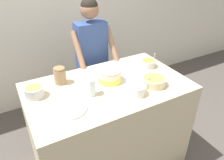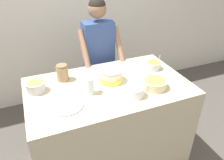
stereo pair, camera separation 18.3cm
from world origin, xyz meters
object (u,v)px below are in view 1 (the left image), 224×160
(frosting_bowl_olive, at_px, (154,81))
(drinking_glass, at_px, (91,87))
(frosting_bowl_yellow, at_px, (34,91))
(cake, at_px, (110,77))
(person_baker, at_px, (92,54))
(frosting_bowl_orange, at_px, (148,63))
(ceramic_plate, at_px, (70,109))
(frosting_bowl_white, at_px, (137,90))
(stoneware_jar, at_px, (60,76))

(frosting_bowl_olive, relative_size, drinking_glass, 1.47)
(frosting_bowl_olive, xyz_separation_m, frosting_bowl_yellow, (-0.94, 0.32, 0.01))
(frosting_bowl_yellow, height_order, drinking_glass, frosting_bowl_yellow)
(cake, distance_m, drinking_glass, 0.25)
(person_baker, xyz_separation_m, frosting_bowl_orange, (0.39, -0.49, 0.01))
(person_baker, relative_size, ceramic_plate, 6.17)
(person_baker, bearing_deg, frosting_bowl_white, -89.21)
(frosting_bowl_orange, bearing_deg, ceramic_plate, -162.91)
(cake, distance_m, stoneware_jar, 0.43)
(person_baker, relative_size, frosting_bowl_olive, 7.44)
(frosting_bowl_olive, height_order, frosting_bowl_orange, frosting_bowl_olive)
(frosting_bowl_yellow, bearing_deg, stoneware_jar, 22.70)
(frosting_bowl_olive, bearing_deg, frosting_bowl_orange, 60.65)
(frosting_bowl_olive, distance_m, frosting_bowl_yellow, 0.99)
(person_baker, height_order, ceramic_plate, person_baker)
(drinking_glass, relative_size, ceramic_plate, 0.56)
(person_baker, relative_size, frosting_bowl_yellow, 9.68)
(frosting_bowl_orange, xyz_separation_m, stoneware_jar, (-0.87, 0.11, 0.04))
(frosting_bowl_white, relative_size, drinking_glass, 1.40)
(frosting_bowl_orange, bearing_deg, person_baker, 128.58)
(person_baker, relative_size, stoneware_jar, 10.45)
(frosting_bowl_yellow, bearing_deg, drinking_glass, -25.98)
(cake, distance_m, frosting_bowl_white, 0.29)
(cake, distance_m, frosting_bowl_yellow, 0.64)
(stoneware_jar, bearing_deg, frosting_bowl_olive, -31.06)
(stoneware_jar, bearing_deg, ceramic_plate, -98.06)
(cake, relative_size, frosting_bowl_olive, 1.66)
(frosting_bowl_orange, relative_size, ceramic_plate, 0.62)
(ceramic_plate, bearing_deg, frosting_bowl_white, -7.45)
(cake, relative_size, frosting_bowl_yellow, 2.16)
(frosting_bowl_yellow, bearing_deg, frosting_bowl_white, -26.74)
(frosting_bowl_yellow, bearing_deg, ceramic_plate, -57.72)
(frosting_bowl_white, xyz_separation_m, frosting_bowl_orange, (0.38, 0.35, -0.01))
(frosting_bowl_olive, xyz_separation_m, ceramic_plate, (-0.75, 0.02, -0.03))
(frosting_bowl_yellow, xyz_separation_m, frosting_bowl_orange, (1.11, -0.01, -0.01))
(frosting_bowl_olive, xyz_separation_m, stoneware_jar, (-0.70, 0.42, 0.03))
(frosting_bowl_olive, bearing_deg, ceramic_plate, 178.44)
(frosting_bowl_white, height_order, frosting_bowl_yellow, frosting_bowl_white)
(cake, xyz_separation_m, drinking_glass, (-0.22, -0.10, 0.02))
(frosting_bowl_orange, distance_m, ceramic_plate, 0.97)
(frosting_bowl_yellow, bearing_deg, frosting_bowl_orange, -0.66)
(person_baker, height_order, drinking_glass, person_baker)
(frosting_bowl_white, distance_m, frosting_bowl_orange, 0.52)
(person_baker, xyz_separation_m, stoneware_jar, (-0.47, -0.38, 0.05))
(drinking_glass, bearing_deg, frosting_bowl_orange, 14.74)
(person_baker, distance_m, frosting_bowl_olive, 0.83)
(drinking_glass, bearing_deg, frosting_bowl_yellow, 154.02)
(cake, bearing_deg, frosting_bowl_yellow, 171.44)
(frosting_bowl_orange, distance_m, stoneware_jar, 0.88)
(drinking_glass, bearing_deg, person_baker, 65.34)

